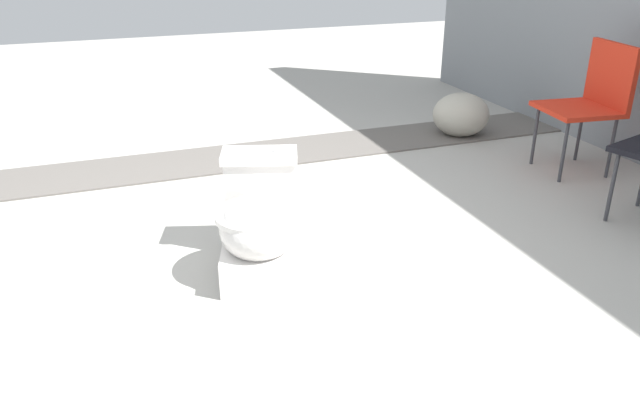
{
  "coord_description": "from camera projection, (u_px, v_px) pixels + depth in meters",
  "views": [
    {
      "loc": [
        2.71,
        -0.61,
        1.5
      ],
      "look_at": [
        0.15,
        0.32,
        0.3
      ],
      "focal_mm": 35.0,
      "sensor_mm": 36.0,
      "label": 1
    }
  ],
  "objects": [
    {
      "name": "ground_plane",
      "position": [
        250.0,
        252.0,
        3.13
      ],
      "size": [
        14.0,
        14.0,
        0.0
      ],
      "primitive_type": "plane",
      "color": "#A8A59E"
    },
    {
      "name": "boulder_near",
      "position": [
        461.0,
        115.0,
        4.8
      ],
      "size": [
        0.51,
        0.54,
        0.34
      ],
      "primitive_type": "ellipsoid",
      "rotation": [
        0.0,
        0.0,
        1.15
      ],
      "color": "#ADA899",
      "rests_on": "ground"
    },
    {
      "name": "folding_chair_left",
      "position": [
        594.0,
        94.0,
        3.99
      ],
      "size": [
        0.49,
        0.49,
        0.83
      ],
      "rotation": [
        0.0,
        0.0,
        -1.69
      ],
      "color": "red",
      "rests_on": "ground"
    },
    {
      "name": "toilet",
      "position": [
        260.0,
        225.0,
        2.91
      ],
      "size": [
        0.71,
        0.54,
        0.52
      ],
      "rotation": [
        0.0,
        0.0,
        -0.3
      ],
      "color": "white",
      "rests_on": "ground"
    },
    {
      "name": "gravel_strip",
      "position": [
        270.0,
        153.0,
        4.48
      ],
      "size": [
        0.56,
        8.0,
        0.01
      ],
      "primitive_type": "cube",
      "color": "#605B56",
      "rests_on": "ground"
    }
  ]
}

